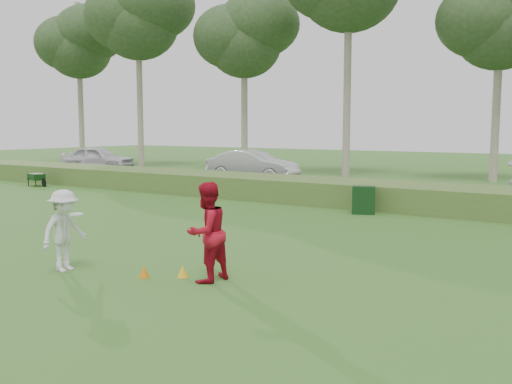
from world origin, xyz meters
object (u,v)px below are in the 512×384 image
Objects in this scene: car_left at (98,158)px; car_mid at (253,166)px; cone_orange at (144,272)px; utility_cabinet at (364,200)px; player_red at (207,232)px; cone_yellow at (183,271)px; player_white at (64,231)px.

car_mid reaches higher than car_left.
utility_cabinet is at bearing 87.73° from cone_orange.
cone_yellow is at bearing -81.10° from player_red.
cone_yellow is at bearing -155.65° from car_mid.
player_red is 0.40× the size of car_left.
player_red reaches higher than cone_yellow.
player_white is 6.86× the size of cone_yellow.
player_red is 0.38× the size of car_mid.
cone_yellow is at bearing -146.93° from car_left.
player_white is 0.34× the size of car_mid.
cone_yellow is 0.26× the size of utility_cabinet.
player_red is 2.01× the size of utility_cabinet.
car_left is at bearing 140.32° from cone_orange.
car_mid is (-7.35, 18.21, 0.04)m from player_white.
utility_cabinet is 0.20× the size of car_left.
cone_yellow is at bearing 35.20° from cone_orange.
car_mid is at bearing 18.87° from player_white.
car_left is (-22.48, 17.68, 0.76)m from cone_yellow.
cone_orange is at bearing -62.49° from player_red.
cone_orange is (-1.23, -0.47, -0.85)m from player_red.
utility_cabinet is at bearing 91.30° from cone_yellow.
player_white is at bearing -164.09° from cone_orange.
car_mid reaches higher than cone_yellow.
cone_yellow is 28.61m from car_left.
player_red is at bearing -75.15° from player_white.
utility_cabinet is at bearing -168.47° from player_red.
player_white is 2.67m from cone_yellow.
player_white is at bearing -158.40° from cone_yellow.
car_mid is at bearing 120.28° from utility_cabinet.
utility_cabinet reaches higher than cone_orange.
car_left is at bearing -120.71° from player_red.
car_mid reaches higher than utility_cabinet.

